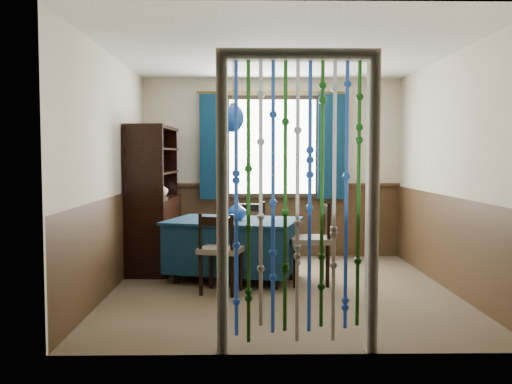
{
  "coord_description": "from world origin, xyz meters",
  "views": [
    {
      "loc": [
        -0.37,
        -6.01,
        1.43
      ],
      "look_at": [
        -0.26,
        0.39,
        1.02
      ],
      "focal_mm": 40.0,
      "sensor_mm": 36.0,
      "label": 1
    }
  ],
  "objects_px": {
    "sideboard": "(154,219)",
    "pendant_lamp": "(233,118)",
    "chair_right": "(312,240)",
    "bowl_shelf": "(154,170)",
    "chair_far": "(249,234)",
    "vase_sideboard": "(162,189)",
    "chair_near": "(220,251)",
    "vase_table": "(237,211)",
    "chair_left": "(160,238)",
    "dining_table": "(233,245)"
  },
  "relations": [
    {
      "from": "dining_table",
      "to": "vase_sideboard",
      "type": "bearing_deg",
      "value": 148.73
    },
    {
      "from": "chair_near",
      "to": "bowl_shelf",
      "type": "relative_size",
      "value": 4.27
    },
    {
      "from": "chair_left",
      "to": "pendant_lamp",
      "type": "distance_m",
      "value": 1.69
    },
    {
      "from": "pendant_lamp",
      "to": "bowl_shelf",
      "type": "xyz_separation_m",
      "value": [
        -0.97,
        0.43,
        -0.6
      ]
    },
    {
      "from": "dining_table",
      "to": "chair_far",
      "type": "height_order",
      "value": "chair_far"
    },
    {
      "from": "chair_left",
      "to": "sideboard",
      "type": "distance_m",
      "value": 0.49
    },
    {
      "from": "bowl_shelf",
      "to": "chair_near",
      "type": "bearing_deg",
      "value": -51.98
    },
    {
      "from": "chair_right",
      "to": "chair_near",
      "type": "bearing_deg",
      "value": 112.32
    },
    {
      "from": "chair_left",
      "to": "pendant_lamp",
      "type": "xyz_separation_m",
      "value": [
        0.89,
        -0.29,
        1.41
      ]
    },
    {
      "from": "chair_far",
      "to": "vase_sideboard",
      "type": "distance_m",
      "value": 1.35
    },
    {
      "from": "chair_far",
      "to": "vase_table",
      "type": "relative_size",
      "value": 4.09
    },
    {
      "from": "chair_far",
      "to": "chair_right",
      "type": "bearing_deg",
      "value": 139.14
    },
    {
      "from": "vase_table",
      "to": "vase_sideboard",
      "type": "xyz_separation_m",
      "value": [
        -1.0,
        1.02,
        0.2
      ]
    },
    {
      "from": "chair_right",
      "to": "vase_sideboard",
      "type": "distance_m",
      "value": 2.28
    },
    {
      "from": "dining_table",
      "to": "chair_right",
      "type": "xyz_separation_m",
      "value": [
        0.88,
        -0.21,
        0.08
      ]
    },
    {
      "from": "pendant_lamp",
      "to": "sideboard",
      "type": "bearing_deg",
      "value": 144.85
    },
    {
      "from": "chair_left",
      "to": "bowl_shelf",
      "type": "bearing_deg",
      "value": -125.55
    },
    {
      "from": "bowl_shelf",
      "to": "pendant_lamp",
      "type": "bearing_deg",
      "value": -23.72
    },
    {
      "from": "vase_sideboard",
      "to": "chair_left",
      "type": "bearing_deg",
      "value": -83.71
    },
    {
      "from": "chair_right",
      "to": "sideboard",
      "type": "xyz_separation_m",
      "value": [
        -1.91,
        0.94,
        0.13
      ]
    },
    {
      "from": "chair_right",
      "to": "vase_table",
      "type": "bearing_deg",
      "value": 74.26
    },
    {
      "from": "chair_near",
      "to": "bowl_shelf",
      "type": "xyz_separation_m",
      "value": [
        -0.85,
        1.08,
        0.8
      ]
    },
    {
      "from": "dining_table",
      "to": "chair_near",
      "type": "height_order",
      "value": "chair_near"
    },
    {
      "from": "chair_far",
      "to": "sideboard",
      "type": "bearing_deg",
      "value": 0.83
    },
    {
      "from": "sideboard",
      "to": "vase_table",
      "type": "height_order",
      "value": "sideboard"
    },
    {
      "from": "sideboard",
      "to": "pendant_lamp",
      "type": "xyz_separation_m",
      "value": [
        1.03,
        -0.72,
        1.23
      ]
    },
    {
      "from": "chair_near",
      "to": "sideboard",
      "type": "height_order",
      "value": "sideboard"
    },
    {
      "from": "chair_right",
      "to": "bowl_shelf",
      "type": "relative_size",
      "value": 4.65
    },
    {
      "from": "chair_left",
      "to": "sideboard",
      "type": "xyz_separation_m",
      "value": [
        -0.14,
        0.44,
        0.17
      ]
    },
    {
      "from": "chair_near",
      "to": "chair_left",
      "type": "bearing_deg",
      "value": 144.84
    },
    {
      "from": "dining_table",
      "to": "chair_left",
      "type": "xyz_separation_m",
      "value": [
        -0.89,
        0.29,
        0.04
      ]
    },
    {
      "from": "bowl_shelf",
      "to": "vase_sideboard",
      "type": "relative_size",
      "value": 1.01
    },
    {
      "from": "chair_far",
      "to": "chair_left",
      "type": "bearing_deg",
      "value": 23.0
    },
    {
      "from": "dining_table",
      "to": "chair_near",
      "type": "bearing_deg",
      "value": -85.13
    },
    {
      "from": "chair_near",
      "to": "vase_table",
      "type": "relative_size",
      "value": 4.08
    },
    {
      "from": "sideboard",
      "to": "vase_sideboard",
      "type": "bearing_deg",
      "value": 80.54
    },
    {
      "from": "bowl_shelf",
      "to": "vase_sideboard",
      "type": "xyz_separation_m",
      "value": [
        0.0,
        0.6,
        -0.26
      ]
    },
    {
      "from": "chair_right",
      "to": "bowl_shelf",
      "type": "distance_m",
      "value": 2.1
    },
    {
      "from": "chair_right",
      "to": "vase_table",
      "type": "height_order",
      "value": "chair_right"
    },
    {
      "from": "sideboard",
      "to": "bowl_shelf",
      "type": "bearing_deg",
      "value": -76.67
    },
    {
      "from": "dining_table",
      "to": "chair_far",
      "type": "distance_m",
      "value": 0.61
    },
    {
      "from": "chair_near",
      "to": "sideboard",
      "type": "distance_m",
      "value": 1.66
    },
    {
      "from": "sideboard",
      "to": "vase_table",
      "type": "bearing_deg",
      "value": -32.36
    },
    {
      "from": "dining_table",
      "to": "chair_right",
      "type": "relative_size",
      "value": 1.82
    },
    {
      "from": "dining_table",
      "to": "pendant_lamp",
      "type": "xyz_separation_m",
      "value": [
        0.0,
        -0.0,
        1.44
      ]
    },
    {
      "from": "pendant_lamp",
      "to": "vase_table",
      "type": "height_order",
      "value": "pendant_lamp"
    },
    {
      "from": "chair_near",
      "to": "bowl_shelf",
      "type": "bearing_deg",
      "value": 143.8
    },
    {
      "from": "chair_far",
      "to": "chair_right",
      "type": "xyz_separation_m",
      "value": [
        0.7,
        -0.79,
        0.04
      ]
    },
    {
      "from": "chair_near",
      "to": "dining_table",
      "type": "bearing_deg",
      "value": 95.35
    },
    {
      "from": "sideboard",
      "to": "chair_right",
      "type": "bearing_deg",
      "value": -24.27
    }
  ]
}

